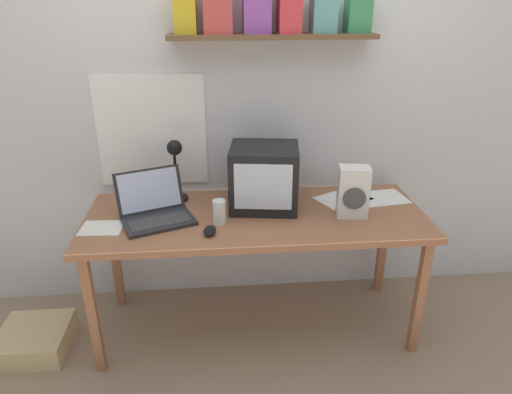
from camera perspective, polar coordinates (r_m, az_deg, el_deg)
The scene contains 13 objects.
ground_plane at distance 2.82m, azimuth -0.00°, elevation -15.60°, with size 12.00×12.00×0.00m, color gray.
back_wall at distance 2.65m, azimuth -0.83°, elevation 13.38°, with size 5.60×0.24×2.60m.
corner_desk at distance 2.45m, azimuth -0.00°, elevation -3.41°, with size 1.80×0.69×0.73m.
crt_monitor at distance 2.45m, azimuth 1.01°, elevation 2.49°, with size 0.40×0.36×0.34m.
laptop at distance 2.41m, azimuth -12.55°, elevation -1.29°, with size 0.43×0.41×0.23m.
desk_lamp at distance 2.52m, azimuth -10.05°, elevation 4.25°, with size 0.12×0.15×0.36m.
juice_glass at distance 2.31m, azimuth -4.61°, elevation -1.99°, with size 0.07×0.07×0.13m.
space_heater at distance 2.41m, azimuth 12.04°, elevation 0.63°, with size 0.17×0.13×0.27m.
computer_mouse at distance 2.24m, azimuth -5.79°, elevation -4.20°, with size 0.07×0.11×0.03m.
open_notebook at distance 2.65m, azimuth 10.81°, elevation -0.20°, with size 0.35×0.32×0.00m.
loose_paper_near_laptop at distance 2.71m, azimuth 15.50°, elevation -0.09°, with size 0.29×0.25×0.00m.
printed_handout at distance 2.40m, azimuth -18.73°, elevation -3.69°, with size 0.21×0.17×0.00m.
floor_cushion at distance 2.89m, azimuth -25.93°, elevation -15.75°, with size 0.36×0.36×0.13m.
Camera 1 is at (-0.19, -2.17, 1.80)m, focal length 32.00 mm.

